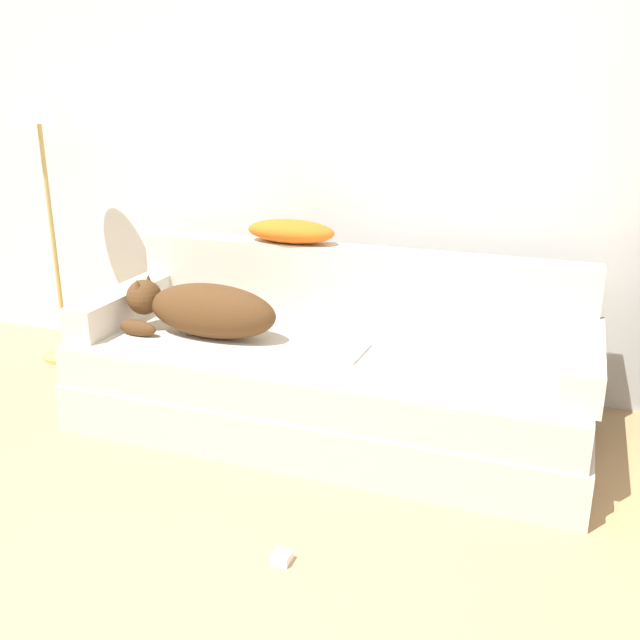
% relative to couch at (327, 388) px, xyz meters
% --- Properties ---
extents(wall_back, '(7.64, 0.06, 2.70)m').
position_rel_couch_xyz_m(wall_back, '(-0.14, 0.69, 1.16)').
color(wall_back, silver).
rests_on(wall_back, ground_plane).
extents(couch, '(2.24, 0.90, 0.40)m').
position_rel_couch_xyz_m(couch, '(0.00, 0.00, 0.00)').
color(couch, beige).
rests_on(couch, ground_plane).
extents(couch_backrest, '(2.20, 0.15, 0.36)m').
position_rel_couch_xyz_m(couch_backrest, '(0.00, 0.38, 0.38)').
color(couch_backrest, beige).
rests_on(couch_backrest, couch).
extents(couch_arm_left, '(0.15, 0.71, 0.15)m').
position_rel_couch_xyz_m(couch_arm_left, '(-1.05, -0.01, 0.28)').
color(couch_arm_left, beige).
rests_on(couch_arm_left, couch).
extents(couch_arm_right, '(0.15, 0.71, 0.15)m').
position_rel_couch_xyz_m(couch_arm_right, '(1.05, -0.01, 0.28)').
color(couch_arm_right, beige).
rests_on(couch_arm_right, couch).
extents(dog, '(0.74, 0.25, 0.25)m').
position_rel_couch_xyz_m(dog, '(-0.57, -0.07, 0.33)').
color(dog, '#513319').
rests_on(dog, couch).
extents(laptop, '(0.35, 0.26, 0.02)m').
position_rel_couch_xyz_m(laptop, '(0.01, -0.05, 0.21)').
color(laptop, silver).
rests_on(laptop, couch).
extents(throw_pillow, '(0.44, 0.19, 0.11)m').
position_rel_couch_xyz_m(throw_pillow, '(-0.32, 0.38, 0.61)').
color(throw_pillow, orange).
rests_on(throw_pillow, couch_backrest).
extents(floor_lamp, '(0.29, 0.29, 1.49)m').
position_rel_couch_xyz_m(floor_lamp, '(-1.68, 0.30, 1.05)').
color(floor_lamp, tan).
rests_on(floor_lamp, ground_plane).
extents(power_adapter, '(0.06, 0.06, 0.03)m').
position_rel_couch_xyz_m(power_adapter, '(0.18, -0.95, -0.18)').
color(power_adapter, white).
rests_on(power_adapter, ground_plane).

